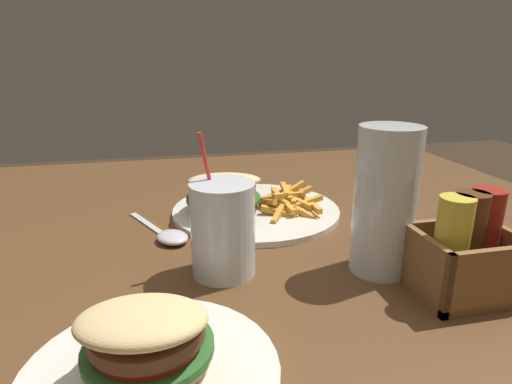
{
  "coord_description": "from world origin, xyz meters",
  "views": [
    {
      "loc": [
        0.1,
        0.51,
        1.03
      ],
      "look_at": [
        -0.06,
        -0.19,
        0.8
      ],
      "focal_mm": 30.0,
      "sensor_mm": 36.0,
      "label": 1
    }
  ],
  "objects_px": {
    "condiment_caddy": "(465,253)",
    "meal_plate_far": "(149,354)",
    "meal_plate_near": "(243,201)",
    "spoon": "(170,236)",
    "juice_glass": "(223,233)",
    "beer_glass": "(385,206)"
  },
  "relations": [
    {
      "from": "juice_glass",
      "to": "condiment_caddy",
      "type": "distance_m",
      "value": 0.29
    },
    {
      "from": "beer_glass",
      "to": "meal_plate_far",
      "type": "height_order",
      "value": "beer_glass"
    },
    {
      "from": "meal_plate_near",
      "to": "condiment_caddy",
      "type": "relative_size",
      "value": 2.38
    },
    {
      "from": "meal_plate_near",
      "to": "condiment_caddy",
      "type": "bearing_deg",
      "value": 123.27
    },
    {
      "from": "meal_plate_far",
      "to": "condiment_caddy",
      "type": "distance_m",
      "value": 0.37
    },
    {
      "from": "juice_glass",
      "to": "spoon",
      "type": "distance_m",
      "value": 0.14
    },
    {
      "from": "meal_plate_far",
      "to": "condiment_caddy",
      "type": "relative_size",
      "value": 1.83
    },
    {
      "from": "meal_plate_near",
      "to": "spoon",
      "type": "distance_m",
      "value": 0.15
    },
    {
      "from": "juice_glass",
      "to": "condiment_caddy",
      "type": "height_order",
      "value": "juice_glass"
    },
    {
      "from": "juice_glass",
      "to": "spoon",
      "type": "relative_size",
      "value": 1.07
    },
    {
      "from": "meal_plate_near",
      "to": "spoon",
      "type": "relative_size",
      "value": 1.73
    },
    {
      "from": "meal_plate_far",
      "to": "juice_glass",
      "type": "bearing_deg",
      "value": -116.98
    },
    {
      "from": "meal_plate_far",
      "to": "condiment_caddy",
      "type": "xyz_separation_m",
      "value": [
        -0.36,
        -0.07,
        0.02
      ]
    },
    {
      "from": "beer_glass",
      "to": "juice_glass",
      "type": "relative_size",
      "value": 1.04
    },
    {
      "from": "beer_glass",
      "to": "condiment_caddy",
      "type": "bearing_deg",
      "value": 131.98
    },
    {
      "from": "meal_plate_near",
      "to": "meal_plate_far",
      "type": "bearing_deg",
      "value": 67.64
    },
    {
      "from": "condiment_caddy",
      "to": "meal_plate_far",
      "type": "bearing_deg",
      "value": 11.09
    },
    {
      "from": "meal_plate_near",
      "to": "juice_glass",
      "type": "distance_m",
      "value": 0.21
    },
    {
      "from": "meal_plate_near",
      "to": "condiment_caddy",
      "type": "height_order",
      "value": "condiment_caddy"
    },
    {
      "from": "juice_glass",
      "to": "condiment_caddy",
      "type": "relative_size",
      "value": 1.47
    },
    {
      "from": "beer_glass",
      "to": "meal_plate_far",
      "type": "xyz_separation_m",
      "value": [
        0.29,
        0.14,
        -0.06
      ]
    },
    {
      "from": "spoon",
      "to": "meal_plate_far",
      "type": "distance_m",
      "value": 0.3
    }
  ]
}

